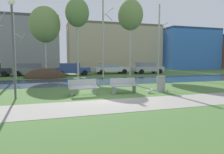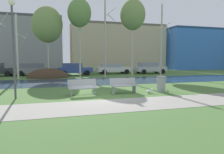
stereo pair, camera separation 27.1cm
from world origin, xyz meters
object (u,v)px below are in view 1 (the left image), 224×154
Objects in this scene: trash_bin at (161,84)px; streetlamp at (13,32)px; bench_left at (83,87)px; seagull at (150,91)px; parked_hatch_third_blue at (72,69)px; parked_sedan_second_grey at (32,69)px; bench_right at (124,85)px; parked_wagon_fourth_white at (111,68)px; parked_suv_fifth_silver at (147,68)px.

streetlamp reaches higher than trash_bin.
seagull is (3.82, -0.51, -0.34)m from bench_left.
parked_sedan_second_grey is at bearing 168.04° from parked_hatch_third_blue.
seagull is (1.42, -0.51, -0.34)m from bench_right.
seagull is at bearing -3.56° from streetlamp.
parked_wagon_fourth_white reaches higher than trash_bin.
trash_bin is 0.19× the size of streetlamp.
bench_right is at bearing -83.04° from parked_hatch_third_blue.
bench_left is at bearing 172.34° from seagull.
parked_suv_fifth_silver is at bearing 44.25° from streetlamp.
seagull is 0.10× the size of parked_wagon_fourth_white.
parked_suv_fifth_silver reaches higher than bench_right.
parked_hatch_third_blue is 10.18m from parked_suv_fifth_silver.
streetlamp is 14.75m from parked_hatch_third_blue.
bench_right is 0.33× the size of streetlamp.
parked_sedan_second_grey is at bearing 119.77° from trash_bin.
trash_bin is 15.37m from parked_suv_fifth_silver.
trash_bin reaches higher than bench_left.
parked_sedan_second_grey is 1.02× the size of parked_wagon_fourth_white.
bench_left is at bearing 180.00° from bench_right.
parked_suv_fifth_silver reaches higher than parked_wagon_fourth_white.
parked_suv_fifth_silver is at bearing 63.82° from seagull.
streetlamp is 1.17× the size of parked_suv_fifth_silver.
streetlamp is 1.17× the size of parked_hatch_third_blue.
streetlamp is 20.12m from parked_suv_fifth_silver.
streetlamp is at bearing -135.75° from parked_suv_fifth_silver.
bench_right reaches higher than seagull.
bench_left is 0.39× the size of parked_hatch_third_blue.
bench_right is 0.35× the size of parked_wagon_fourth_white.
bench_right is 0.34× the size of parked_sedan_second_grey.
parked_sedan_second_grey reaches higher than trash_bin.
bench_left is at bearing 1.06° from streetlamp.
parked_suv_fifth_silver is (10.18, -0.01, 0.01)m from parked_hatch_third_blue.
bench_right is 15.38m from parked_wagon_fourth_white.
parked_hatch_third_blue is at bearing -168.41° from parked_wagon_fourth_white.
parked_suv_fifth_silver is at bearing 51.87° from bench_left.
streetlamp reaches higher than parked_hatch_third_blue.
parked_sedan_second_grey is 1.15× the size of parked_suv_fifth_silver.
parked_hatch_third_blue is (0.70, 13.87, 0.31)m from bench_left.
bench_left is 15.36m from parked_sedan_second_grey.
parked_sedan_second_grey reaches higher than seagull.
seagull is at bearing -116.18° from parked_suv_fifth_silver.
parked_suv_fifth_silver is (4.90, -1.10, 0.05)m from parked_wagon_fourth_white.
parked_hatch_third_blue is 1.00× the size of parked_suv_fifth_silver.
streetlamp is (-3.41, -0.06, 2.85)m from bench_left.
trash_bin is at bearing -60.23° from parked_sedan_second_grey.
parked_sedan_second_grey is (-0.49, 14.91, -2.55)m from streetlamp.
streetlamp is at bearing -88.11° from parked_sedan_second_grey.
bench_left is 13.90m from parked_hatch_third_blue.
bench_right is 0.39× the size of parked_hatch_third_blue.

